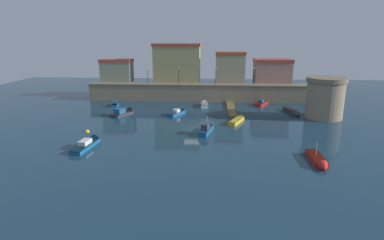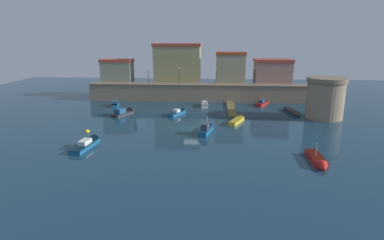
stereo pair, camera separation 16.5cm
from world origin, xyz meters
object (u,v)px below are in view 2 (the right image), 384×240
moored_boat_0 (179,112)px  moored_boat_9 (89,143)px  moored_boat_7 (116,104)px  fortress_tower (325,98)px  moored_boat_6 (293,112)px  quay_lamp_3 (254,74)px  moored_boat_1 (263,103)px  quay_lamp_0 (148,73)px  moored_boat_4 (126,112)px  moored_boat_8 (238,120)px  quay_lamp_2 (216,73)px  moored_boat_5 (318,161)px  mooring_buoy_0 (87,132)px  moored_boat_2 (205,104)px  moored_boat_3 (207,129)px  quay_lamp_1 (179,73)px

moored_boat_0 → moored_boat_9: bearing=177.3°
moored_boat_0 → moored_boat_7: (-14.83, 7.06, 0.01)m
fortress_tower → moored_boat_6: 6.73m
quay_lamp_3 → moored_boat_1: 7.05m
quay_lamp_0 → quay_lamp_3: 24.58m
fortress_tower → moored_boat_4: 37.83m
moored_boat_7 → moored_boat_8: bearing=-123.2°
quay_lamp_3 → quay_lamp_0: bearing=-180.0°
fortress_tower → moored_boat_7: bearing=168.9°
quay_lamp_0 → quay_lamp_3: bearing=0.0°
quay_lamp_2 → quay_lamp_3: size_ratio=0.98×
moored_boat_6 → moored_boat_0: bearing=-94.7°
fortress_tower → quay_lamp_3: size_ratio=1.98×
moored_boat_5 → moored_boat_7: (-34.18, 31.04, 0.03)m
mooring_buoy_0 → moored_boat_1: bearing=37.4°
quay_lamp_2 → moored_boat_2: (-2.43, -5.70, -6.06)m
quay_lamp_0 → moored_boat_6: (31.15, -11.58, -6.04)m
moored_boat_2 → moored_boat_3: moored_boat_3 is taller
moored_boat_4 → moored_boat_6: bearing=-60.3°
moored_boat_7 → mooring_buoy_0: size_ratio=5.90×
quay_lamp_1 → quay_lamp_3: 17.28m
quay_lamp_1 → moored_boat_9: (-9.03, -32.98, -6.14)m
fortress_tower → moored_boat_1: fortress_tower is taller
quay_lamp_2 → moored_boat_4: bearing=-141.0°
quay_lamp_3 → moored_boat_0: size_ratio=0.66×
moored_boat_9 → moored_boat_3: bearing=-59.1°
moored_boat_2 → quay_lamp_3: bearing=-66.3°
quay_lamp_2 → quay_lamp_3: 8.66m
quay_lamp_0 → moored_boat_7: bearing=-133.0°
moored_boat_9 → moored_boat_2: bearing=-23.5°
moored_boat_2 → quay_lamp_0: bearing=63.6°
moored_boat_2 → moored_boat_8: bearing=-157.1°
quay_lamp_2 → moored_boat_9: 37.90m
quay_lamp_0 → mooring_buoy_0: size_ratio=4.68×
quay_lamp_0 → moored_boat_4: size_ratio=0.57×
moored_boat_6 → moored_boat_8: bearing=-67.5°
quay_lamp_2 → moored_boat_6: 20.09m
quay_lamp_2 → moored_boat_9: bearing=-118.2°
quay_lamp_1 → moored_boat_2: (6.19, -5.70, -6.11)m
moored_boat_7 → moored_boat_9: bearing=-178.8°
moored_boat_0 → moored_boat_1: (17.86, 10.81, -0.02)m
quay_lamp_3 → moored_boat_5: (3.54, -37.53, -6.17)m
moored_boat_2 → moored_boat_9: size_ratio=0.64×
moored_boat_1 → moored_boat_2: 13.47m
quay_lamp_0 → moored_boat_1: size_ratio=0.53×
moored_boat_3 → moored_boat_5: 18.26m
quay_lamp_2 → moored_boat_1: (10.71, -2.75, -6.11)m
moored_boat_0 → moored_boat_6: size_ratio=0.84×
moored_boat_0 → moored_boat_2: (4.72, 7.86, 0.03)m
moored_boat_7 → moored_boat_9: moored_boat_9 is taller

